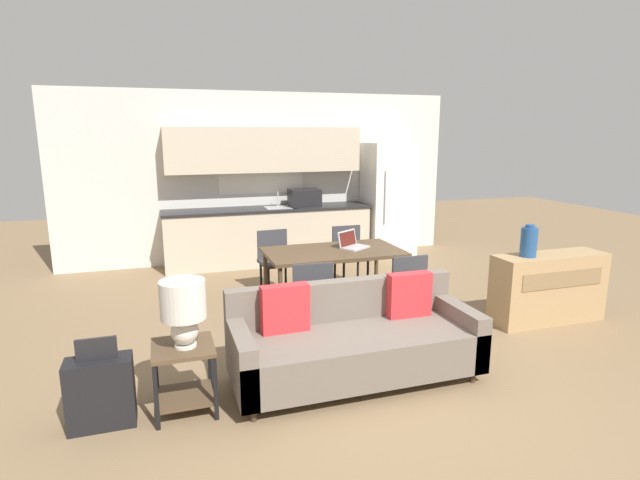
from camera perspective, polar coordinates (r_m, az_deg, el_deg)
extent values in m
plane|color=#7F6647|center=(4.30, 7.11, -16.56)|extent=(20.00, 20.00, 0.00)
cube|color=silver|center=(8.23, -6.52, 7.13)|extent=(6.40, 0.06, 2.70)
cube|color=white|center=(8.16, -6.78, 9.10)|extent=(1.38, 0.01, 1.07)
cube|color=beige|center=(8.03, -5.87, 0.38)|extent=(3.24, 0.62, 0.86)
cube|color=#232326|center=(7.95, -5.94, 3.56)|extent=(3.27, 0.65, 0.04)
cube|color=#B2B5B7|center=(7.94, -4.54, 3.73)|extent=(0.48, 0.36, 0.01)
cylinder|color=#B7BABC|center=(8.09, -4.84, 4.72)|extent=(0.02, 0.02, 0.24)
cube|color=beige|center=(8.00, -6.30, 10.22)|extent=(3.08, 0.34, 0.70)
cube|color=black|center=(8.02, -1.78, 4.85)|extent=(0.48, 0.36, 0.28)
cube|color=white|center=(8.56, 7.84, 4.59)|extent=(0.78, 0.69, 1.90)
cylinder|color=silver|center=(8.12, 7.48, 4.87)|extent=(0.02, 0.02, 0.86)
cube|color=brown|center=(5.81, 1.53, -1.37)|extent=(1.58, 0.88, 0.04)
cylinder|color=brown|center=(5.36, -4.52, -6.60)|extent=(0.05, 0.05, 0.68)
cylinder|color=brown|center=(5.85, 9.54, -5.11)|extent=(0.05, 0.05, 0.68)
cylinder|color=brown|center=(6.07, -6.23, -4.38)|extent=(0.05, 0.05, 0.68)
cylinder|color=brown|center=(6.51, 6.45, -3.24)|extent=(0.05, 0.05, 0.68)
cylinder|color=#3D2D1E|center=(3.88, -7.62, -19.15)|extent=(0.05, 0.05, 0.10)
cylinder|color=#3D2D1E|center=(4.54, 17.04, -14.68)|extent=(0.05, 0.05, 0.10)
cylinder|color=#3D2D1E|center=(4.43, -9.20, -14.96)|extent=(0.05, 0.05, 0.10)
cylinder|color=#3D2D1E|center=(5.02, 12.79, -11.75)|extent=(0.05, 0.05, 0.10)
cube|color=#6B6056|center=(4.28, 4.13, -12.57)|extent=(2.07, 0.80, 0.34)
cube|color=#6B6056|center=(4.50, 2.56, -8.86)|extent=(2.07, 0.14, 0.70)
cube|color=#6B6056|center=(4.02, -9.04, -13.32)|extent=(0.14, 0.80, 0.48)
cube|color=#6B6056|center=(4.68, 15.30, -9.85)|extent=(0.14, 0.80, 0.48)
cube|color=red|center=(4.16, -4.03, -7.81)|extent=(0.40, 0.13, 0.40)
cube|color=red|center=(4.55, 10.14, -6.18)|extent=(0.40, 0.13, 0.40)
cube|color=brown|center=(3.90, -15.41, -11.76)|extent=(0.45, 0.45, 0.03)
cube|color=brown|center=(4.08, -15.09, -16.81)|extent=(0.40, 0.40, 0.02)
cube|color=black|center=(3.83, -18.20, -16.75)|extent=(0.03, 0.03, 0.49)
cube|color=black|center=(3.84, -11.85, -16.29)|extent=(0.03, 0.03, 0.49)
cube|color=black|center=(4.20, -18.23, -14.10)|extent=(0.03, 0.03, 0.49)
cube|color=black|center=(4.21, -12.49, -13.69)|extent=(0.03, 0.03, 0.49)
cylinder|color=silver|center=(3.88, -15.11, -11.52)|extent=(0.16, 0.16, 0.02)
sphere|color=silver|center=(3.83, -15.20, -10.00)|extent=(0.20, 0.20, 0.20)
cylinder|color=beige|center=(3.75, -15.40, -6.57)|extent=(0.33, 0.33, 0.28)
cube|color=tan|center=(6.09, 24.60, -4.98)|extent=(1.30, 0.39, 0.76)
cube|color=olive|center=(5.91, 26.01, -4.06)|extent=(1.04, 0.01, 0.18)
cylinder|color=#234C84|center=(5.75, 22.75, -0.24)|extent=(0.17, 0.17, 0.31)
cylinder|color=#234C84|center=(5.72, 22.89, 1.46)|extent=(0.10, 0.10, 0.03)
cube|color=#38383D|center=(5.44, 9.12, -5.38)|extent=(0.43, 0.43, 0.04)
cube|color=#38383D|center=(5.22, 10.22, -3.83)|extent=(0.40, 0.04, 0.37)
cylinder|color=black|center=(5.73, 9.73, -6.89)|extent=(0.03, 0.03, 0.42)
cylinder|color=black|center=(5.58, 6.66, -7.33)|extent=(0.03, 0.03, 0.42)
cylinder|color=black|center=(5.45, 11.49, -7.95)|extent=(0.03, 0.03, 0.42)
cylinder|color=black|center=(5.29, 8.29, -8.46)|extent=(0.03, 0.03, 0.42)
cube|color=#38383D|center=(5.10, -1.26, -6.41)|extent=(0.45, 0.45, 0.04)
cube|color=#38383D|center=(4.86, -0.80, -4.83)|extent=(0.40, 0.06, 0.37)
cylinder|color=black|center=(5.37, 0.16, -8.03)|extent=(0.03, 0.03, 0.42)
cylinder|color=black|center=(5.30, -3.45, -8.30)|extent=(0.03, 0.03, 0.42)
cylinder|color=black|center=(5.06, 1.06, -9.32)|extent=(0.03, 0.03, 0.42)
cylinder|color=black|center=(4.99, -2.78, -9.64)|extent=(0.03, 0.03, 0.42)
cube|color=#38383D|center=(6.41, -4.92, -2.57)|extent=(0.45, 0.45, 0.04)
cube|color=#38383D|center=(6.54, -5.48, -0.43)|extent=(0.40, 0.06, 0.37)
cylinder|color=black|center=(6.26, -5.88, -5.11)|extent=(0.03, 0.03, 0.42)
cylinder|color=black|center=(6.36, -2.95, -4.78)|extent=(0.03, 0.03, 0.42)
cylinder|color=black|center=(6.58, -6.75, -4.29)|extent=(0.03, 0.03, 0.42)
cylinder|color=black|center=(6.67, -3.94, -3.99)|extent=(0.03, 0.03, 0.42)
cube|color=#38383D|center=(6.68, 3.59, -1.94)|extent=(0.42, 0.42, 0.04)
cube|color=#38383D|center=(6.81, 3.01, 0.11)|extent=(0.40, 0.03, 0.37)
cylinder|color=black|center=(6.53, 2.73, -4.35)|extent=(0.03, 0.03, 0.42)
cylinder|color=black|center=(6.65, 5.48, -4.07)|extent=(0.03, 0.03, 0.42)
cylinder|color=black|center=(6.83, 1.71, -3.58)|extent=(0.03, 0.03, 0.42)
cylinder|color=black|center=(6.95, 4.35, -3.33)|extent=(0.03, 0.03, 0.42)
cube|color=#B7BABC|center=(5.92, 4.03, -0.85)|extent=(0.39, 0.35, 0.02)
cube|color=#B7BABC|center=(5.97, 3.13, 0.17)|extent=(0.30, 0.21, 0.20)
cube|color=#4C1914|center=(5.97, 3.19, 0.16)|extent=(0.27, 0.18, 0.17)
cube|color=black|center=(4.01, -23.77, -15.68)|extent=(0.45, 0.22, 0.51)
cube|color=black|center=(3.87, -24.20, -11.28)|extent=(0.27, 0.02, 0.16)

